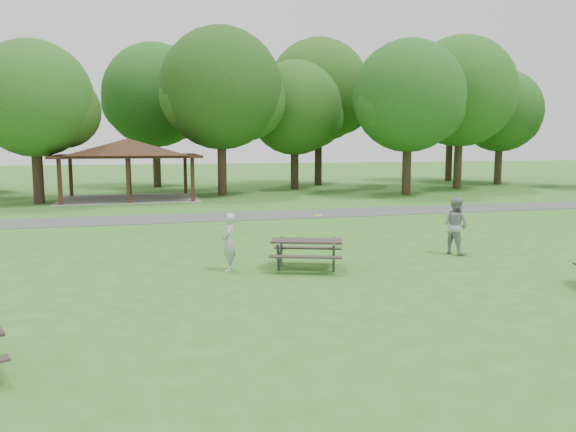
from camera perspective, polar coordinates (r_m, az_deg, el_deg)
The scene contains 16 objects.
ground at distance 13.32m, azimuth 0.25°, elevation -7.90°, with size 160.00×160.00×0.00m, color #306C1F.
asphalt_path at distance 26.84m, azimuth -7.55°, elevation -0.09°, with size 120.00×3.20×0.02m, color #464648.
pavilion at distance 36.41m, azimuth -15.97°, elevation 6.49°, with size 8.60×7.01×3.76m.
tree_row_d at distance 35.44m, azimuth -24.28°, elevation 10.48°, with size 6.93×6.60×9.27m.
tree_row_e at distance 37.95m, azimuth -6.69°, elevation 12.38°, with size 8.40×8.00×11.02m.
tree_row_f at distance 42.55m, azimuth 0.79°, elevation 10.63°, with size 7.35×7.00×9.55m.
tree_row_g at distance 38.69m, azimuth 12.25°, elevation 11.50°, with size 7.77×7.40×10.25m.
tree_row_h at distance 44.72m, azimuth 17.21°, elevation 11.67°, with size 8.61×8.20×11.37m.
tree_row_i at distance 50.86m, azimuth 20.85°, elevation 9.72°, with size 7.14×6.80×9.52m.
tree_deep_b at distance 45.57m, azimuth -13.25°, elevation 11.55°, with size 8.40×8.00×11.13m.
tree_deep_c at distance 46.87m, azimuth 3.25°, elevation 12.30°, with size 8.82×8.40×11.90m.
tree_deep_d at distance 53.61m, azimuth 16.31°, elevation 10.97°, with size 8.40×8.00×11.27m.
picnic_table_middle at distance 15.73m, azimuth 1.91°, elevation -3.15°, with size 2.38×2.15×0.85m.
frisbee_in_flight at distance 16.27m, azimuth 3.06°, elevation 0.06°, with size 0.25×0.25×0.02m.
frisbee_thrower at distance 15.58m, azimuth -6.06°, elevation -2.66°, with size 0.58×0.38×1.60m, color #B0B0B3.
frisbee_catcher at distance 18.60m, azimuth 16.63°, elevation -0.92°, with size 0.88×0.69×1.82m, color #959597.
Camera 1 is at (-3.34, -12.40, 3.55)m, focal length 35.00 mm.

